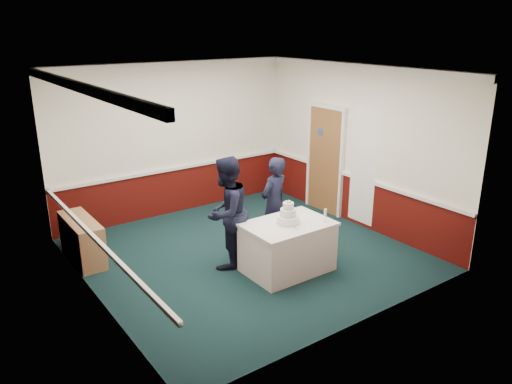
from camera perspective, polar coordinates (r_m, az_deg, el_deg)
ground at (r=8.41m, az=-1.06°, el=-7.09°), size 5.00×5.00×0.00m
room_shell at (r=8.31m, az=-3.09°, el=6.90°), size 5.00×5.00×3.00m
sideboard at (r=8.55m, az=-19.24°, el=-5.17°), size 0.41×1.20×0.70m
cake_table at (r=7.74m, az=3.62°, el=-6.24°), size 1.32×0.92×0.79m
wedding_cake at (r=7.54m, az=3.69°, el=-2.80°), size 0.35×0.35×0.36m
cake_knife at (r=7.42m, az=4.47°, el=-4.08°), size 0.08×0.22×0.00m
champagne_flute at (r=7.65m, az=7.94°, el=-2.41°), size 0.05×0.05×0.21m
person_man at (r=7.71m, az=-3.41°, el=-2.39°), size 1.07×0.98×1.78m
person_woman at (r=8.34m, az=2.06°, el=-1.35°), size 0.66×0.52×1.61m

